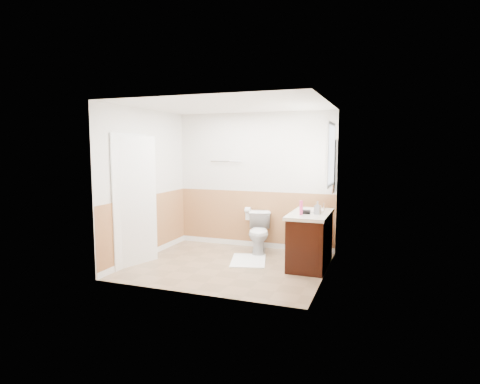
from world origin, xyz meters
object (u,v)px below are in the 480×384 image
at_px(lotion_bottle, 301,208).
at_px(soap_dispenser, 318,208).
at_px(bath_mat, 248,261).
at_px(toilet, 259,233).
at_px(vanity_cabinet, 310,241).

height_order(lotion_bottle, soap_dispenser, lotion_bottle).
relative_size(bath_mat, lotion_bottle, 3.64).
xyz_separation_m(bath_mat, soap_dispenser, (1.11, -0.01, 0.94)).
xyz_separation_m(toilet, lotion_bottle, (0.89, -0.76, 0.60)).
distance_m(lotion_bottle, soap_dispenser, 0.27).
xyz_separation_m(toilet, vanity_cabinet, (0.99, -0.49, 0.04)).
relative_size(toilet, bath_mat, 0.89).
height_order(toilet, vanity_cabinet, vanity_cabinet).
xyz_separation_m(lotion_bottle, soap_dispenser, (0.22, 0.16, -0.01)).
height_order(vanity_cabinet, lotion_bottle, lotion_bottle).
relative_size(toilet, vanity_cabinet, 0.65).
xyz_separation_m(bath_mat, lotion_bottle, (0.89, -0.17, 0.95)).
bearing_deg(bath_mat, toilet, 90.00).
bearing_deg(toilet, vanity_cabinet, -41.40).
xyz_separation_m(bath_mat, vanity_cabinet, (0.99, 0.10, 0.39)).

